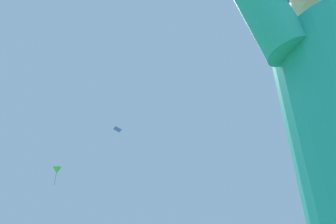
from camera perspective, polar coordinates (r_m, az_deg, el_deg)
The scene contains 2 objects.
distant_kite_green_high_left at distance 35.73m, azimuth -17.92°, elevation -9.17°, with size 1.03×1.12×1.91m.
distant_kite_blue_mid_right at distance 26.72m, azimuth -8.33°, elevation -2.81°, with size 0.71×0.73×0.28m.
Camera 1 is at (-0.71, -0.15, 0.86)m, focal length 36.80 mm.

